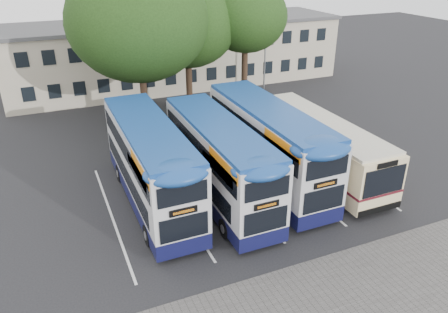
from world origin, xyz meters
TOP-DOWN VIEW (x-y plane):
  - ground at (0.00, 0.00)m, footprint 120.00×120.00m
  - paving_strip at (-2.00, -5.00)m, footprint 40.00×6.00m
  - bay_lines at (-3.75, 5.00)m, footprint 14.12×11.00m
  - depot_building at (0.00, 26.99)m, footprint 32.40×8.40m
  - lamp_post at (6.00, 19.97)m, footprint 0.25×1.05m
  - tree_left at (-6.09, 16.16)m, footprint 9.78×9.78m
  - tree_mid at (-1.96, 17.92)m, footprint 7.63×7.63m
  - tree_right at (2.57, 17.12)m, footprint 6.50×6.50m
  - bus_dd_left at (-8.41, 5.53)m, footprint 2.61×10.77m
  - bus_dd_mid at (-4.98, 4.54)m, footprint 2.54×10.49m
  - bus_dd_right at (-1.72, 5.17)m, footprint 2.67×11.03m
  - bus_single at (1.71, 5.20)m, footprint 2.86×11.22m

SIDE VIEW (x-z plane):
  - ground at x=0.00m, z-range 0.00..0.00m
  - paving_strip at x=-2.00m, z-range 0.00..0.01m
  - bay_lines at x=-3.75m, z-range 0.00..0.01m
  - bus_single at x=1.71m, z-range 0.22..3.57m
  - bus_dd_mid at x=-4.98m, z-range 0.22..4.59m
  - bus_dd_left at x=-8.41m, z-range 0.23..4.71m
  - bus_dd_right at x=-1.72m, z-range 0.23..4.83m
  - depot_building at x=0.00m, z-range 0.05..6.25m
  - lamp_post at x=6.00m, z-range 0.55..9.61m
  - tree_mid at x=-1.96m, z-range 1.94..12.35m
  - tree_right at x=2.57m, z-range 2.39..12.75m
  - tree_left at x=-6.09m, z-range 1.86..13.92m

